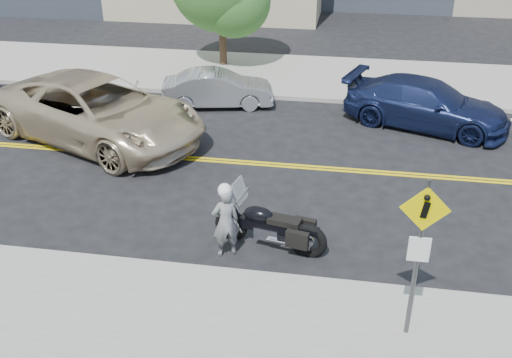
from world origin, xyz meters
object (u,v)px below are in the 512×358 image
object	(u,v)px
motorcycle	(270,217)
parked_car_silver	(218,89)
pedestrian_sign	(419,246)
suv	(98,111)
parked_car_blue	(426,104)
motorcyclist	(226,220)

from	to	relation	value
motorcycle	parked_car_silver	world-z (taller)	motorcycle
pedestrian_sign	suv	world-z (taller)	pedestrian_sign
suv	parked_car_blue	bearing A→B (deg)	-50.82
pedestrian_sign	parked_car_silver	size ratio (longest dim) A/B	0.82
motorcycle	suv	xyz separation A→B (m)	(-5.77, 4.71, 0.19)
motorcyclist	motorcycle	bearing A→B (deg)	177.20
pedestrian_sign	parked_car_silver	world-z (taller)	pedestrian_sign
motorcycle	parked_car_silver	bearing A→B (deg)	121.55
motorcycle	parked_car_silver	size ratio (longest dim) A/B	0.66
parked_car_silver	parked_car_blue	bearing A→B (deg)	-107.52
parked_car_blue	parked_car_silver	bearing A→B (deg)	103.69
suv	parked_car_silver	size ratio (longest dim) A/B	1.82
motorcycle	parked_car_blue	size ratio (longest dim) A/B	0.48
suv	parked_car_silver	world-z (taller)	suv
motorcycle	suv	bearing A→B (deg)	152.27
parked_car_silver	parked_car_blue	xyz separation A→B (m)	(6.74, -0.65, 0.13)
pedestrian_sign	parked_car_blue	distance (m)	9.92
motorcycle	parked_car_silver	xyz separation A→B (m)	(-2.93, 8.02, -0.14)
suv	parked_car_blue	size ratio (longest dim) A/B	1.33
suv	parked_car_silver	xyz separation A→B (m)	(2.84, 3.31, -0.33)
suv	parked_car_blue	world-z (taller)	suv
parked_car_silver	suv	bearing A→B (deg)	127.35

